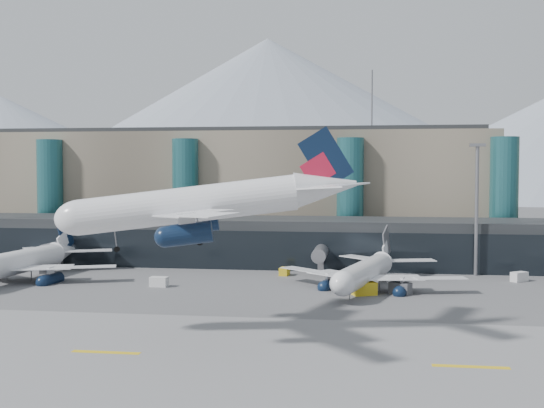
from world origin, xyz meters
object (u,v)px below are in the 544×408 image
(jet_parked_mid, at_px, (370,263))
(veh_b, at_px, (284,271))
(lightmast_mid, at_px, (477,201))
(veh_f, at_px, (44,268))
(veh_a, at_px, (159,282))
(veh_c, at_px, (400,288))
(veh_h, at_px, (364,289))
(hero_jet, at_px, (219,193))
(jet_parked_left, at_px, (27,254))
(veh_g, at_px, (390,278))
(veh_d, at_px, (519,277))

(jet_parked_mid, height_order, veh_b, jet_parked_mid)
(lightmast_mid, distance_m, veh_f, 86.18)
(veh_a, relative_size, veh_c, 0.88)
(veh_b, bearing_deg, veh_h, -133.11)
(veh_c, bearing_deg, veh_a, -150.77)
(veh_b, xyz_separation_m, veh_f, (-47.88, -3.44, 0.11))
(lightmast_mid, height_order, jet_parked_mid, lightmast_mid)
(hero_jet, bearing_deg, veh_a, 108.77)
(jet_parked_mid, height_order, veh_f, jet_parked_mid)
(jet_parked_left, relative_size, veh_f, 12.12)
(veh_a, relative_size, veh_h, 0.80)
(jet_parked_mid, height_order, veh_a, jet_parked_mid)
(jet_parked_mid, bearing_deg, lightmast_mid, -35.97)
(veh_a, bearing_deg, hero_jet, -57.35)
(lightmast_mid, bearing_deg, veh_a, -160.17)
(lightmast_mid, distance_m, veh_c, 29.96)
(jet_parked_left, bearing_deg, veh_a, -94.44)
(veh_a, xyz_separation_m, veh_h, (35.87, -3.02, 0.19))
(veh_g, distance_m, veh_h, 14.55)
(hero_jet, xyz_separation_m, veh_f, (-45.83, 45.90, -16.95))
(veh_c, bearing_deg, jet_parked_left, -154.33)
(jet_parked_mid, relative_size, veh_d, 11.30)
(jet_parked_mid, relative_size, veh_f, 11.13)
(jet_parked_left, distance_m, veh_f, 8.08)
(jet_parked_left, distance_m, veh_b, 48.94)
(jet_parked_mid, bearing_deg, jet_parked_left, 104.26)
(jet_parked_left, xyz_separation_m, veh_g, (67.83, 5.60, -3.95))
(jet_parked_left, xyz_separation_m, veh_f, (-0.25, 7.13, -3.81))
(hero_jet, bearing_deg, veh_h, 50.32)
(veh_b, bearing_deg, veh_d, -84.42)
(veh_h, bearing_deg, veh_b, 105.95)
(jet_parked_left, height_order, veh_b, jet_parked_left)
(hero_jet, xyz_separation_m, jet_parked_mid, (18.43, 37.75, -13.56))
(veh_f, bearing_deg, veh_d, -109.40)
(veh_b, relative_size, veh_g, 1.06)
(veh_b, distance_m, veh_h, 24.36)
(hero_jet, distance_m, veh_a, 41.85)
(jet_parked_mid, bearing_deg, veh_f, 97.94)
(veh_a, bearing_deg, jet_parked_left, 173.42)
(jet_parked_mid, relative_size, veh_h, 9.19)
(jet_parked_left, height_order, veh_h, jet_parked_left)
(lightmast_mid, xyz_separation_m, veh_h, (-21.27, -23.63, -13.36))
(lightmast_mid, xyz_separation_m, veh_d, (6.86, -6.13, -13.53))
(jet_parked_left, bearing_deg, veh_h, -91.12)
(lightmast_mid, distance_m, veh_d, 16.36)
(veh_f, bearing_deg, veh_b, -106.67)
(hero_jet, bearing_deg, lightmast_mid, 44.60)
(jet_parked_mid, height_order, veh_g, jet_parked_mid)
(hero_jet, height_order, veh_b, hero_jet)
(veh_a, height_order, veh_f, veh_f)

